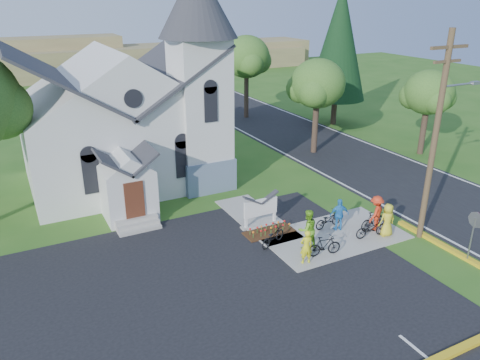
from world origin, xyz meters
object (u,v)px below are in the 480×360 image
cyclist_0 (306,247)px  bike_4 (371,228)px  cyclist_1 (307,229)px  cyclist_4 (387,220)px  utility_pole (437,132)px  bike_2 (328,220)px  cyclist_3 (376,213)px  bike_3 (373,220)px  bike_0 (273,236)px  stop_sign (474,226)px  bike_1 (324,246)px  church_sign (261,208)px  cyclist_2 (339,215)px

cyclist_0 → bike_4: (4.28, 0.52, -0.35)m
cyclist_0 → cyclist_1: cyclist_1 is taller
cyclist_1 → cyclist_4: 4.31m
utility_pole → bike_2: (-3.59, 2.84, -4.92)m
bike_2 → cyclist_3: bearing=-128.1°
utility_pole → cyclist_4: bearing=152.7°
bike_3 → bike_2: bearing=55.8°
cyclist_3 → cyclist_4: bearing=69.7°
bike_0 → bike_4: 5.00m
bike_2 → bike_4: 2.20m
stop_sign → bike_3: 4.83m
cyclist_3 → cyclist_4: 0.76m
stop_sign → bike_1: stop_sign is taller
bike_0 → bike_3: (5.42, -0.96, 0.05)m
utility_pole → cyclist_0: (-6.59, 0.52, -4.54)m
stop_sign → bike_2: (-3.66, 5.54, -1.30)m
cyclist_1 → bike_2: (2.21, 1.25, -0.55)m
bike_0 → bike_4: bike_4 is taller
stop_sign → bike_4: (-2.39, 3.74, -1.27)m
cyclist_3 → bike_4: 0.99m
church_sign → utility_pole: 9.18m
cyclist_1 → cyclist_3: (4.19, -0.03, -0.07)m
cyclist_1 → cyclist_2: (2.52, 0.79, -0.14)m
cyclist_2 → bike_0: bearing=14.6°
bike_1 → bike_3: bearing=-64.9°
bike_1 → cyclist_2: (2.18, 1.71, 0.36)m
cyclist_1 → bike_1: cyclist_1 is taller
stop_sign → cyclist_1: 7.31m
cyclist_4 → bike_2: bearing=-36.9°
cyclist_3 → utility_pole: bearing=111.9°
cyclist_2 → cyclist_4: bearing=155.4°
stop_sign → bike_3: size_ratio=1.49×
cyclist_2 → church_sign: bearing=-17.3°
cyclist_0 → bike_3: bearing=-155.9°
cyclist_0 → bike_0: bearing=-65.9°
cyclist_2 → cyclist_3: bearing=171.8°
bike_2 → cyclist_3: cyclist_3 is taller
cyclist_4 → bike_0: bearing=-9.9°
cyclist_2 → cyclist_1: bearing=35.4°
bike_0 → cyclist_2: size_ratio=1.01×
cyclist_1 → cyclist_2: cyclist_1 is taller
church_sign → utility_pole: (6.56, -4.70, 4.38)m
cyclist_2 → cyclist_4: (1.72, -1.58, 0.01)m
cyclist_3 → bike_0: bearing=-34.6°
cyclist_1 → bike_2: 2.60m
church_sign → bike_4: church_sign is taller
bike_4 → bike_2: bearing=40.7°
bike_4 → bike_3: bearing=-42.9°
bike_0 → bike_2: bike_0 is taller
cyclist_2 → bike_3: cyclist_2 is taller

